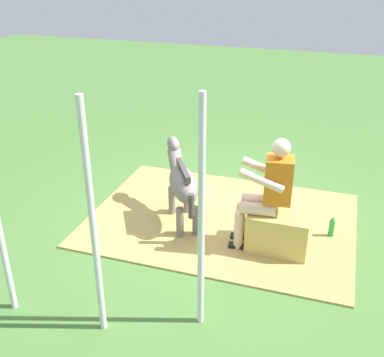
{
  "coord_description": "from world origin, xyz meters",
  "views": [
    {
      "loc": [
        -1.4,
        5.1,
        3.13
      ],
      "look_at": [
        0.27,
        0.02,
        0.55
      ],
      "focal_mm": 44.02,
      "sensor_mm": 36.0,
      "label": 1
    }
  ],
  "objects_px": {
    "hay_bale": "(279,231)",
    "tent_pole_left": "(201,220)",
    "person_seated": "(267,189)",
    "soda_bottle": "(332,227)",
    "tent_pole_mid": "(93,225)",
    "pony_standing": "(182,181)"
  },
  "relations": [
    {
      "from": "tent_pole_mid",
      "to": "hay_bale",
      "type": "bearing_deg",
      "value": -126.53
    },
    {
      "from": "person_seated",
      "to": "pony_standing",
      "type": "bearing_deg",
      "value": -13.14
    },
    {
      "from": "soda_bottle",
      "to": "hay_bale",
      "type": "bearing_deg",
      "value": 37.38
    },
    {
      "from": "soda_bottle",
      "to": "pony_standing",
      "type": "bearing_deg",
      "value": 6.26
    },
    {
      "from": "hay_bale",
      "to": "person_seated",
      "type": "height_order",
      "value": "person_seated"
    },
    {
      "from": "soda_bottle",
      "to": "tent_pole_mid",
      "type": "relative_size",
      "value": 0.13
    },
    {
      "from": "pony_standing",
      "to": "soda_bottle",
      "type": "distance_m",
      "value": 1.9
    },
    {
      "from": "pony_standing",
      "to": "soda_bottle",
      "type": "bearing_deg",
      "value": -173.74
    },
    {
      "from": "tent_pole_left",
      "to": "tent_pole_mid",
      "type": "distance_m",
      "value": 0.9
    },
    {
      "from": "pony_standing",
      "to": "hay_bale",
      "type": "bearing_deg",
      "value": 169.15
    },
    {
      "from": "hay_bale",
      "to": "person_seated",
      "type": "bearing_deg",
      "value": 4.97
    },
    {
      "from": "pony_standing",
      "to": "soda_bottle",
      "type": "xyz_separation_m",
      "value": [
        -1.84,
        -0.2,
        -0.43
      ]
    },
    {
      "from": "pony_standing",
      "to": "tent_pole_left",
      "type": "distance_m",
      "value": 1.91
    },
    {
      "from": "hay_bale",
      "to": "pony_standing",
      "type": "relative_size",
      "value": 0.57
    },
    {
      "from": "tent_pole_left",
      "to": "person_seated",
      "type": "bearing_deg",
      "value": -103.26
    },
    {
      "from": "hay_bale",
      "to": "tent_pole_left",
      "type": "bearing_deg",
      "value": 70.79
    },
    {
      "from": "soda_bottle",
      "to": "tent_pole_mid",
      "type": "distance_m",
      "value": 3.08
    },
    {
      "from": "hay_bale",
      "to": "soda_bottle",
      "type": "relative_size",
      "value": 2.39
    },
    {
      "from": "person_seated",
      "to": "soda_bottle",
      "type": "height_order",
      "value": "person_seated"
    },
    {
      "from": "hay_bale",
      "to": "pony_standing",
      "type": "height_order",
      "value": "pony_standing"
    },
    {
      "from": "tent_pole_mid",
      "to": "pony_standing",
      "type": "bearing_deg",
      "value": -91.77
    },
    {
      "from": "hay_bale",
      "to": "tent_pole_mid",
      "type": "height_order",
      "value": "tent_pole_mid"
    }
  ]
}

